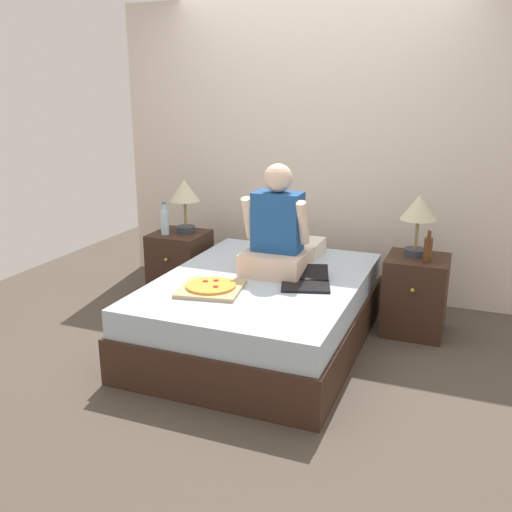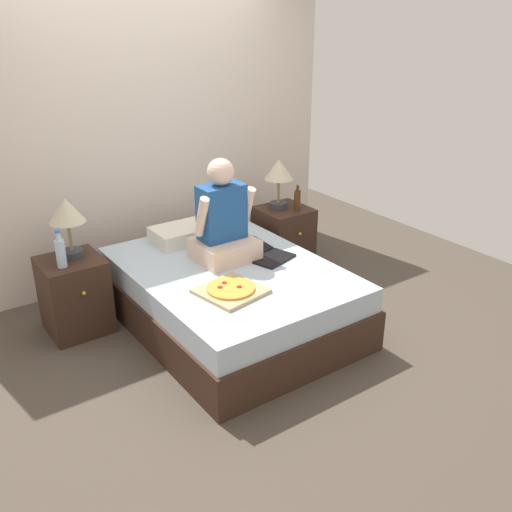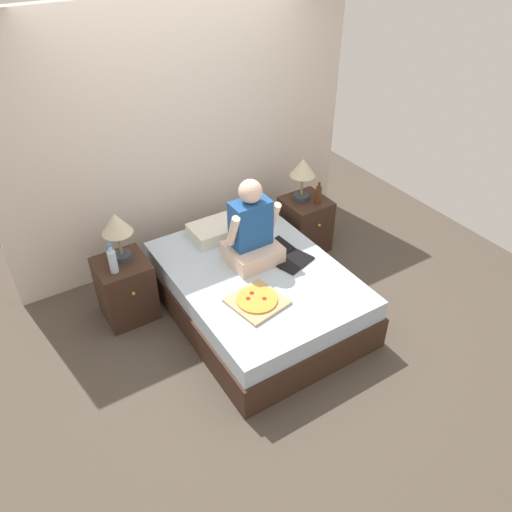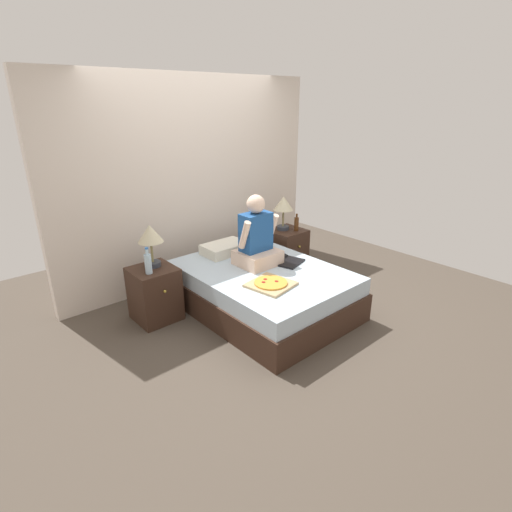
{
  "view_description": "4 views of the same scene",
  "coord_description": "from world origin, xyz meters",
  "px_view_note": "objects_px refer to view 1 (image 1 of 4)",
  "views": [
    {
      "loc": [
        1.36,
        -3.52,
        1.77
      ],
      "look_at": [
        0.06,
        -0.24,
        0.73
      ],
      "focal_mm": 40.0,
      "sensor_mm": 36.0,
      "label": 1
    },
    {
      "loc": [
        -2.07,
        -3.26,
        2.29
      ],
      "look_at": [
        0.07,
        -0.24,
        0.65
      ],
      "focal_mm": 40.0,
      "sensor_mm": 36.0,
      "label": 2
    },
    {
      "loc": [
        -1.81,
        -2.87,
        3.17
      ],
      "look_at": [
        -0.0,
        0.0,
        0.65
      ],
      "focal_mm": 35.0,
      "sensor_mm": 36.0,
      "label": 3
    },
    {
      "loc": [
        -2.68,
        -2.93,
        2.21
      ],
      "look_at": [
        -0.06,
        0.05,
        0.65
      ],
      "focal_mm": 28.0,
      "sensor_mm": 36.0,
      "label": 4
    }
  ],
  "objects_px": {
    "lamp_on_left_nightstand": "(185,194)",
    "water_bottle": "(165,222)",
    "person_seated": "(277,234)",
    "pizza_box": "(211,288)",
    "nightstand_left": "(180,265)",
    "bed": "(261,311)",
    "laptop": "(306,282)",
    "lamp_on_right_nightstand": "(418,212)",
    "beer_bottle": "(428,249)",
    "nightstand_right": "(415,295)"
  },
  "relations": [
    {
      "from": "beer_bottle",
      "to": "pizza_box",
      "type": "distance_m",
      "value": 1.55
    },
    {
      "from": "bed",
      "to": "water_bottle",
      "type": "xyz_separation_m",
      "value": [
        -1.07,
        0.52,
        0.45
      ]
    },
    {
      "from": "bed",
      "to": "person_seated",
      "type": "bearing_deg",
      "value": 72.21
    },
    {
      "from": "water_bottle",
      "to": "lamp_on_right_nightstand",
      "type": "distance_m",
      "value": 2.05
    },
    {
      "from": "nightstand_left",
      "to": "water_bottle",
      "type": "bearing_deg",
      "value": -131.65
    },
    {
      "from": "lamp_on_left_nightstand",
      "to": "laptop",
      "type": "height_order",
      "value": "lamp_on_left_nightstand"
    },
    {
      "from": "nightstand_left",
      "to": "lamp_on_left_nightstand",
      "type": "distance_m",
      "value": 0.62
    },
    {
      "from": "beer_bottle",
      "to": "bed",
      "type": "bearing_deg",
      "value": -154.2
    },
    {
      "from": "laptop",
      "to": "lamp_on_left_nightstand",
      "type": "bearing_deg",
      "value": 152.11
    },
    {
      "from": "person_seated",
      "to": "pizza_box",
      "type": "distance_m",
      "value": 0.64
    },
    {
      "from": "lamp_on_left_nightstand",
      "to": "lamp_on_right_nightstand",
      "type": "height_order",
      "value": "same"
    },
    {
      "from": "nightstand_right",
      "to": "lamp_on_right_nightstand",
      "type": "height_order",
      "value": "lamp_on_right_nightstand"
    },
    {
      "from": "water_bottle",
      "to": "pizza_box",
      "type": "distance_m",
      "value": 1.24
    },
    {
      "from": "lamp_on_left_nightstand",
      "to": "lamp_on_right_nightstand",
      "type": "relative_size",
      "value": 1.0
    },
    {
      "from": "lamp_on_left_nightstand",
      "to": "beer_bottle",
      "type": "bearing_deg",
      "value": -4.27
    },
    {
      "from": "nightstand_left",
      "to": "nightstand_right",
      "type": "relative_size",
      "value": 1.0
    },
    {
      "from": "lamp_on_left_nightstand",
      "to": "beer_bottle",
      "type": "height_order",
      "value": "lamp_on_left_nightstand"
    },
    {
      "from": "water_bottle",
      "to": "nightstand_right",
      "type": "relative_size",
      "value": 0.47
    },
    {
      "from": "nightstand_left",
      "to": "nightstand_right",
      "type": "xyz_separation_m",
      "value": [
        1.98,
        0.0,
        0.0
      ]
    },
    {
      "from": "beer_bottle",
      "to": "lamp_on_right_nightstand",
      "type": "bearing_deg",
      "value": 123.69
    },
    {
      "from": "person_seated",
      "to": "pizza_box",
      "type": "bearing_deg",
      "value": -117.65
    },
    {
      "from": "nightstand_left",
      "to": "beer_bottle",
      "type": "xyz_separation_m",
      "value": [
        2.05,
        -0.1,
        0.39
      ]
    },
    {
      "from": "bed",
      "to": "lamp_on_left_nightstand",
      "type": "distance_m",
      "value": 1.34
    },
    {
      "from": "nightstand_left",
      "to": "beer_bottle",
      "type": "distance_m",
      "value": 2.09
    },
    {
      "from": "lamp_on_left_nightstand",
      "to": "laptop",
      "type": "xyz_separation_m",
      "value": [
        1.27,
        -0.67,
        -0.4
      ]
    },
    {
      "from": "pizza_box",
      "to": "beer_bottle",
      "type": "bearing_deg",
      "value": 34.12
    },
    {
      "from": "lamp_on_left_nightstand",
      "to": "water_bottle",
      "type": "bearing_deg",
      "value": -130.6
    },
    {
      "from": "person_seated",
      "to": "water_bottle",
      "type": "bearing_deg",
      "value": 162.28
    },
    {
      "from": "lamp_on_left_nightstand",
      "to": "pizza_box",
      "type": "xyz_separation_m",
      "value": [
        0.73,
        -1.02,
        -0.4
      ]
    },
    {
      "from": "lamp_on_right_nightstand",
      "to": "person_seated",
      "type": "xyz_separation_m",
      "value": [
        -0.91,
        -0.5,
        -0.13
      ]
    },
    {
      "from": "nightstand_right",
      "to": "pizza_box",
      "type": "relative_size",
      "value": 1.25
    },
    {
      "from": "beer_bottle",
      "to": "pizza_box",
      "type": "bearing_deg",
      "value": -145.88
    },
    {
      "from": "person_seated",
      "to": "nightstand_right",
      "type": "bearing_deg",
      "value": 25.58
    },
    {
      "from": "person_seated",
      "to": "nightstand_left",
      "type": "bearing_deg",
      "value": 156.71
    },
    {
      "from": "person_seated",
      "to": "laptop",
      "type": "bearing_deg",
      "value": -32.87
    },
    {
      "from": "nightstand_left",
      "to": "person_seated",
      "type": "relative_size",
      "value": 0.75
    },
    {
      "from": "water_bottle",
      "to": "pizza_box",
      "type": "xyz_separation_m",
      "value": [
        0.85,
        -0.88,
        -0.18
      ]
    },
    {
      "from": "nightstand_left",
      "to": "person_seated",
      "type": "distance_m",
      "value": 1.24
    },
    {
      "from": "lamp_on_left_nightstand",
      "to": "person_seated",
      "type": "relative_size",
      "value": 0.58
    },
    {
      "from": "beer_bottle",
      "to": "pizza_box",
      "type": "height_order",
      "value": "beer_bottle"
    },
    {
      "from": "lamp_on_left_nightstand",
      "to": "laptop",
      "type": "distance_m",
      "value": 1.5
    },
    {
      "from": "laptop",
      "to": "nightstand_left",
      "type": "bearing_deg",
      "value": 154.59
    },
    {
      "from": "nightstand_right",
      "to": "laptop",
      "type": "xyz_separation_m",
      "value": [
        -0.66,
        -0.62,
        0.22
      ]
    },
    {
      "from": "bed",
      "to": "laptop",
      "type": "relative_size",
      "value": 3.84
    },
    {
      "from": "water_bottle",
      "to": "person_seated",
      "type": "height_order",
      "value": "person_seated"
    },
    {
      "from": "bed",
      "to": "laptop",
      "type": "bearing_deg",
      "value": -2.2
    },
    {
      "from": "lamp_on_left_nightstand",
      "to": "laptop",
      "type": "bearing_deg",
      "value": -27.89
    },
    {
      "from": "nightstand_left",
      "to": "pizza_box",
      "type": "relative_size",
      "value": 1.25
    },
    {
      "from": "water_bottle",
      "to": "nightstand_right",
      "type": "height_order",
      "value": "water_bottle"
    },
    {
      "from": "bed",
      "to": "person_seated",
      "type": "xyz_separation_m",
      "value": [
        0.05,
        0.16,
        0.54
      ]
    }
  ]
}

